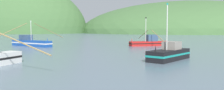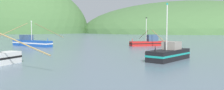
{
  "view_description": "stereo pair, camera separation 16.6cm",
  "coord_description": "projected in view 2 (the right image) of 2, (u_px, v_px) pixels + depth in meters",
  "views": [
    {
      "loc": [
        2.76,
        -4.53,
        3.7
      ],
      "look_at": [
        7.92,
        27.38,
        1.4
      ],
      "focal_mm": 37.81,
      "sensor_mm": 36.0,
      "label": 1
    },
    {
      "loc": [
        2.92,
        -4.56,
        3.7
      ],
      "look_at": [
        7.92,
        27.38,
        1.4
      ],
      "focal_mm": 37.81,
      "sensor_mm": 36.0,
      "label": 2
    }
  ],
  "objects": [
    {
      "name": "fishing_boat_red",
      "position": [
        150.0,
        42.0,
        49.69
      ],
      "size": [
        8.86,
        12.84,
        5.95
      ],
      "rotation": [
        0.0,
        0.0,
        3.24
      ],
      "color": "red",
      "rests_on": "ground"
    },
    {
      "name": "fishing_boat_black",
      "position": [
        169.0,
        54.0,
        27.4
      ],
      "size": [
        6.61,
        6.08,
        6.54
      ],
      "rotation": [
        0.0,
        0.0,
        3.84
      ],
      "color": "black",
      "rests_on": "ground"
    },
    {
      "name": "hill_far_center",
      "position": [
        28.0,
        33.0,
        180.54
      ],
      "size": [
        92.27,
        73.82,
        73.55
      ],
      "primitive_type": "ellipsoid",
      "color": "#47703D",
      "rests_on": "ground"
    },
    {
      "name": "hill_far_left",
      "position": [
        210.0,
        31.0,
        276.58
      ],
      "size": [
        218.5,
        174.8,
        67.42
      ],
      "primitive_type": "ellipsoid",
      "color": "#386633",
      "rests_on": "ground"
    },
    {
      "name": "fishing_boat_blue",
      "position": [
        31.0,
        42.0,
        48.89
      ],
      "size": [
        12.4,
        12.87,
        5.26
      ],
      "rotation": [
        0.0,
        0.0,
        5.52
      ],
      "color": "#19479E",
      "rests_on": "ground"
    },
    {
      "name": "hill_mid_left",
      "position": [
        192.0,
        33.0,
        202.16
      ],
      "size": [
        187.7,
        150.16,
        52.08
      ],
      "primitive_type": "ellipsoid",
      "color": "#47703D",
      "rests_on": "ground"
    }
  ]
}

